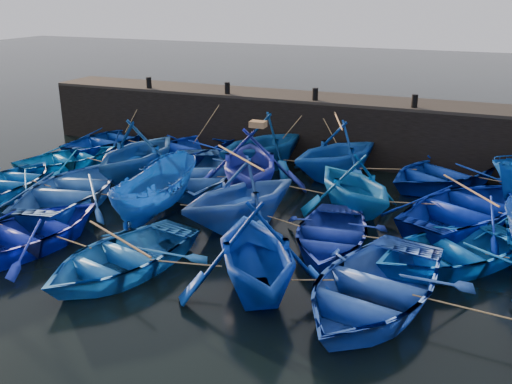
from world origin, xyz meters
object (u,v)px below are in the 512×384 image
at_px(boat_13, 13,181).
at_px(wooden_crate, 258,124).
at_px(boat_8, 195,173).
at_px(boat_0, 110,140).

height_order(boat_13, wooden_crate, wooden_crate).
bearing_deg(wooden_crate, boat_8, -176.94).
distance_m(boat_0, boat_13, 6.15).
distance_m(boat_8, boat_13, 6.53).
xyz_separation_m(boat_13, wooden_crate, (8.29, 3.05, 2.16)).
bearing_deg(boat_13, wooden_crate, -169.19).
bearing_deg(boat_0, boat_8, 162.85).
bearing_deg(boat_13, boat_8, -162.84).
distance_m(boat_0, wooden_crate, 9.34).
bearing_deg(boat_0, wooden_crate, 170.83).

